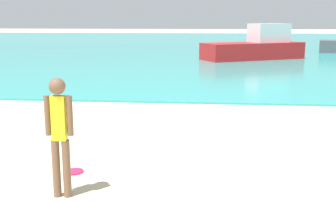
% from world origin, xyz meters
% --- Properties ---
extents(water, '(160.00, 60.00, 0.06)m').
position_xyz_m(water, '(0.00, 40.53, 0.03)').
color(water, teal).
rests_on(water, ground).
extents(person_standing, '(0.39, 0.23, 1.70)m').
position_xyz_m(person_standing, '(-1.92, 3.92, 0.96)').
color(person_standing, brown).
rests_on(person_standing, ground).
extents(frisbee, '(0.30, 0.30, 0.03)m').
position_xyz_m(frisbee, '(-2.05, 4.84, 0.01)').
color(frisbee, '#E51E4C').
rests_on(frisbee, ground).
extents(boat_near, '(6.48, 4.74, 2.13)m').
position_xyz_m(boat_near, '(3.07, 24.19, 0.80)').
color(boat_near, red).
rests_on(boat_near, water).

